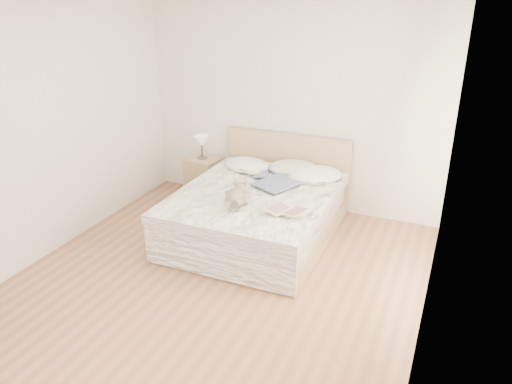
# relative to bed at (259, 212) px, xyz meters

# --- Properties ---
(floor) EXTENTS (4.00, 4.50, 0.00)m
(floor) POSITION_rel_bed_xyz_m (0.00, -1.19, -0.31)
(floor) COLOR brown
(floor) RESTS_ON ground
(wall_back) EXTENTS (4.00, 0.02, 2.70)m
(wall_back) POSITION_rel_bed_xyz_m (0.00, 1.06, 1.04)
(wall_back) COLOR silver
(wall_back) RESTS_ON ground
(wall_front) EXTENTS (4.00, 0.02, 2.70)m
(wall_front) POSITION_rel_bed_xyz_m (0.00, -3.44, 1.04)
(wall_front) COLOR silver
(wall_front) RESTS_ON ground
(wall_left) EXTENTS (0.02, 4.50, 2.70)m
(wall_left) POSITION_rel_bed_xyz_m (-2.00, -1.19, 1.04)
(wall_left) COLOR silver
(wall_left) RESTS_ON ground
(wall_right) EXTENTS (0.02, 4.50, 2.70)m
(wall_right) POSITION_rel_bed_xyz_m (2.00, -1.19, 1.04)
(wall_right) COLOR silver
(wall_right) RESTS_ON ground
(window) EXTENTS (0.02, 1.30, 1.10)m
(window) POSITION_rel_bed_xyz_m (1.99, -0.89, 1.14)
(window) COLOR white
(window) RESTS_ON wall_right
(bed) EXTENTS (1.72, 2.14, 1.00)m
(bed) POSITION_rel_bed_xyz_m (0.00, 0.00, 0.00)
(bed) COLOR tan
(bed) RESTS_ON floor
(nightstand) EXTENTS (0.51, 0.47, 0.56)m
(nightstand) POSITION_rel_bed_xyz_m (-1.17, 0.81, -0.03)
(nightstand) COLOR #9F865E
(nightstand) RESTS_ON floor
(table_lamp) EXTENTS (0.27, 0.27, 0.32)m
(table_lamp) POSITION_rel_bed_xyz_m (-1.20, 0.81, 0.48)
(table_lamp) COLOR #4E4844
(table_lamp) RESTS_ON nightstand
(pillow_left) EXTENTS (0.63, 0.46, 0.18)m
(pillow_left) POSITION_rel_bed_xyz_m (-0.42, 0.59, 0.33)
(pillow_left) COLOR white
(pillow_left) RESTS_ON bed
(pillow_middle) EXTENTS (0.73, 0.61, 0.19)m
(pillow_middle) POSITION_rel_bed_xyz_m (0.17, 0.72, 0.33)
(pillow_middle) COLOR silver
(pillow_middle) RESTS_ON bed
(pillow_right) EXTENTS (0.81, 0.76, 0.20)m
(pillow_right) POSITION_rel_bed_xyz_m (0.50, 0.59, 0.33)
(pillow_right) COLOR white
(pillow_right) RESTS_ON bed
(blouse) EXTENTS (0.87, 0.89, 0.03)m
(blouse) POSITION_rel_bed_xyz_m (0.17, 0.23, 0.32)
(blouse) COLOR #3E4C71
(blouse) RESTS_ON bed
(photo_book) EXTENTS (0.36, 0.32, 0.02)m
(photo_book) POSITION_rel_bed_xyz_m (-0.32, 0.44, 0.32)
(photo_book) COLOR white
(photo_book) RESTS_ON bed
(childrens_book) EXTENTS (0.48, 0.39, 0.03)m
(childrens_book) POSITION_rel_bed_xyz_m (0.53, -0.49, 0.32)
(childrens_book) COLOR beige
(childrens_book) RESTS_ON bed
(teddy_bear) EXTENTS (0.31, 0.40, 0.19)m
(teddy_bear) POSITION_rel_bed_xyz_m (-0.05, -0.54, 0.34)
(teddy_bear) COLOR #6A5F52
(teddy_bear) RESTS_ON bed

